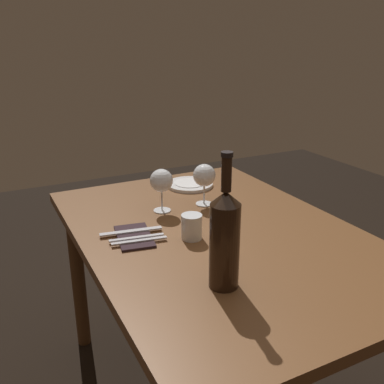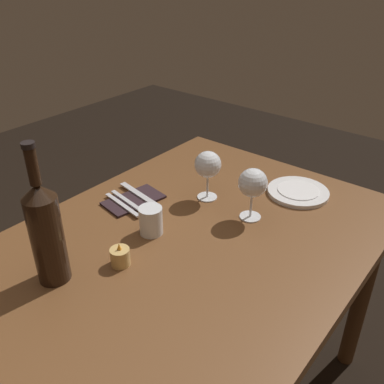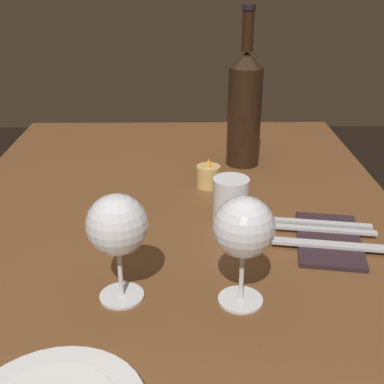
% 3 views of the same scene
% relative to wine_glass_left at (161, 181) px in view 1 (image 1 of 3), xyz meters
% --- Properties ---
extents(dining_table, '(1.30, 0.90, 0.74)m').
position_rel_wine_glass_left_xyz_m(dining_table, '(-0.25, -0.10, -0.21)').
color(dining_table, brown).
rests_on(dining_table, ground).
extents(wine_glass_left, '(0.09, 0.09, 0.17)m').
position_rel_wine_glass_left_xyz_m(wine_glass_left, '(0.00, 0.00, 0.00)').
color(wine_glass_left, white).
rests_on(wine_glass_left, dining_table).
extents(wine_glass_right, '(0.09, 0.09, 0.17)m').
position_rel_wine_glass_left_xyz_m(wine_glass_right, '(-0.01, -0.18, -0.00)').
color(wine_glass_right, white).
rests_on(wine_glass_right, dining_table).
extents(wine_bottle, '(0.08, 0.08, 0.37)m').
position_rel_wine_glass_left_xyz_m(wine_bottle, '(-0.56, 0.06, 0.02)').
color(wine_bottle, black).
rests_on(wine_bottle, dining_table).
extents(water_tumbler, '(0.07, 0.07, 0.08)m').
position_rel_wine_glass_left_xyz_m(water_tumbler, '(-0.26, 0.01, -0.08)').
color(water_tumbler, white).
rests_on(water_tumbler, dining_table).
extents(votive_candle, '(0.05, 0.05, 0.07)m').
position_rel_wine_glass_left_xyz_m(votive_candle, '(-0.42, -0.03, -0.10)').
color(votive_candle, '#DBB266').
rests_on(votive_candle, dining_table).
extents(dinner_plate, '(0.20, 0.20, 0.02)m').
position_rel_wine_glass_left_xyz_m(dinner_plate, '(0.21, -0.22, -0.11)').
color(dinner_plate, white).
rests_on(dinner_plate, dining_table).
extents(folded_napkin, '(0.21, 0.14, 0.01)m').
position_rel_wine_glass_left_xyz_m(folded_napkin, '(-0.17, 0.17, -0.11)').
color(folded_napkin, '#2D1E23').
rests_on(folded_napkin, dining_table).
extents(fork_inner, '(0.04, 0.18, 0.00)m').
position_rel_wine_glass_left_xyz_m(fork_inner, '(-0.20, 0.17, -0.11)').
color(fork_inner, silver).
rests_on(fork_inner, folded_napkin).
extents(fork_outer, '(0.04, 0.18, 0.00)m').
position_rel_wine_glass_left_xyz_m(fork_outer, '(-0.22, 0.17, -0.11)').
color(fork_outer, silver).
rests_on(fork_outer, folded_napkin).
extents(table_knife, '(0.06, 0.21, 0.00)m').
position_rel_wine_glass_left_xyz_m(table_knife, '(-0.14, 0.17, -0.11)').
color(table_knife, silver).
rests_on(table_knife, folded_napkin).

